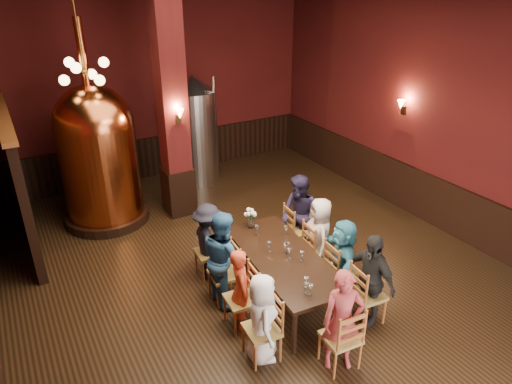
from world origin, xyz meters
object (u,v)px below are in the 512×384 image
person_2 (223,257)px  rose_vase (251,215)px  person_0 (262,318)px  person_1 (241,289)px  steel_vessel (195,130)px  dining_table (283,259)px  copper_kettle (98,154)px

person_2 → rose_vase: 1.04m
person_0 → person_2: bearing=14.9°
person_1 → person_2: (0.06, 0.66, 0.13)m
steel_vessel → person_2: bearing=-108.4°
dining_table → person_0: 1.31m
person_0 → copper_kettle: copper_kettle is taller
dining_table → person_2: (-0.82, 0.40, 0.08)m
rose_vase → steel_vessel: bearing=80.2°
person_0 → steel_vessel: bearing=4.3°
dining_table → person_1: bearing=-158.8°
copper_kettle → steel_vessel: copper_kettle is taller
dining_table → person_2: 0.91m
person_0 → rose_vase: (0.93, 1.93, 0.34)m
dining_table → person_0: bearing=-130.4°
dining_table → rose_vase: 1.05m
person_0 → dining_table: bearing=-25.5°
rose_vase → person_1: bearing=-124.8°
steel_vessel → rose_vase: (-0.66, -3.85, -0.30)m
person_1 → rose_vase: 1.57m
person_1 → person_0: bearing=-164.9°
person_0 → rose_vase: 2.17m
person_2 → copper_kettle: size_ratio=0.39×
copper_kettle → rose_vase: 3.44m
copper_kettle → dining_table: bearing=-65.7°
dining_table → copper_kettle: copper_kettle is taller
dining_table → person_1: person_1 is taller
copper_kettle → person_0: bearing=-80.2°
person_1 → copper_kettle: 4.35m
person_0 → person_2: 1.34m
dining_table → steel_vessel: (0.66, 4.85, 0.60)m
person_2 → steel_vessel: steel_vessel is taller
person_0 → person_1: (0.06, 0.67, -0.00)m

